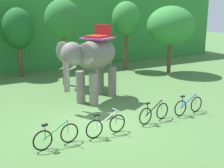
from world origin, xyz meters
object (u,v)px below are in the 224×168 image
object	(u,v)px
tree_right	(171,26)
bike_blue	(188,106)
elephant	(93,58)
bike_green	(56,136)
tree_far_left	(18,29)
bike_black	(154,113)
bike_white	(106,125)
tree_center	(63,20)
tree_center_right	(126,19)

from	to	relation	value
tree_right	bike_blue	size ratio (longest dim) A/B	2.76
tree_right	elephant	distance (m)	8.52
bike_green	bike_blue	bearing A→B (deg)	2.41
tree_far_left	bike_black	bearing A→B (deg)	-76.16
tree_right	bike_white	xyz separation A→B (m)	(-9.18, -7.52, -2.97)
tree_far_left	tree_center	bearing A→B (deg)	-63.63
tree_right	bike_white	distance (m)	12.23
tree_far_left	elephant	world-z (taller)	tree_far_left
bike_green	bike_blue	distance (m)	6.22
tree_right	bike_black	xyz separation A→B (m)	(-6.79, -7.28, -2.97)
bike_white	bike_black	distance (m)	2.40
tree_far_left	bike_blue	xyz separation A→B (m)	(4.71, -11.29, -2.84)
tree_center_right	bike_green	distance (m)	13.86
bike_white	bike_blue	bearing A→B (deg)	3.53
tree_center	tree_right	distance (m)	7.81
bike_black	bike_blue	xyz separation A→B (m)	(1.92, 0.02, 0.00)
elephant	bike_black	xyz separation A→B (m)	(0.92, -3.83, -1.82)
tree_far_left	bike_green	size ratio (longest dim) A/B	2.71
tree_center_right	tree_right	world-z (taller)	tree_center_right
tree_far_left	bike_black	size ratio (longest dim) A/B	2.72
elephant	tree_center	bearing A→B (deg)	90.98
bike_blue	elephant	bearing A→B (deg)	126.68
tree_center	elephant	xyz separation A→B (m)	(0.07, -3.85, -1.71)
elephant	bike_blue	distance (m)	5.08
tree_right	elephant	world-z (taller)	tree_right
tree_center	bike_green	distance (m)	9.28
bike_white	bike_blue	size ratio (longest dim) A/B	1.00
tree_far_left	bike_white	bearing A→B (deg)	-88.00
elephant	bike_green	bearing A→B (deg)	-129.72
tree_center_right	bike_black	xyz separation A→B (m)	(-4.68, -9.77, -3.37)
tree_center	bike_green	xyz separation A→B (m)	(-3.31, -7.91, -3.53)
tree_center_right	bike_black	world-z (taller)	tree_center_right
bike_blue	tree_center_right	bearing A→B (deg)	74.18
bike_black	bike_blue	distance (m)	1.92
bike_white	tree_far_left	bearing A→B (deg)	92.00
tree_center	tree_right	world-z (taller)	tree_center
tree_far_left	elephant	distance (m)	7.78
bike_white	bike_black	xyz separation A→B (m)	(2.38, 0.24, 0.00)
tree_right	bike_white	size ratio (longest dim) A/B	2.76
tree_center	bike_blue	world-z (taller)	tree_center
tree_right	elephant	bearing A→B (deg)	-155.90
tree_right	tree_far_left	bearing A→B (deg)	157.15
tree_far_left	bike_blue	world-z (taller)	tree_far_left
bike_black	bike_blue	bearing A→B (deg)	0.69
tree_center_right	elephant	bearing A→B (deg)	-133.28
tree_center_right	tree_right	bearing A→B (deg)	-49.74
bike_green	bike_white	world-z (taller)	same
tree_center	tree_right	bearing A→B (deg)	-2.93
bike_black	bike_blue	world-z (taller)	same
tree_far_left	elephant	size ratio (longest dim) A/B	1.14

